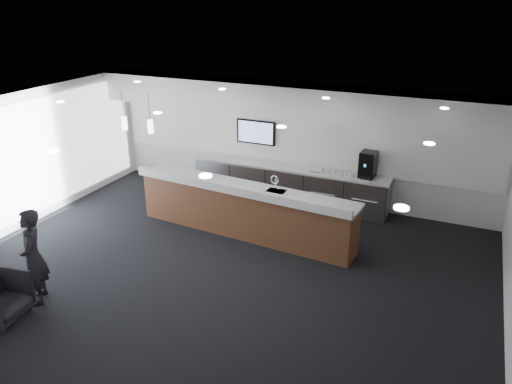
% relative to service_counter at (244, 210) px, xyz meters
% --- Properties ---
extents(ground, '(10.00, 10.00, 0.00)m').
position_rel_service_counter_xyz_m(ground, '(0.23, -1.57, -0.58)').
color(ground, black).
rests_on(ground, ground).
extents(ceiling, '(10.00, 8.00, 0.02)m').
position_rel_service_counter_xyz_m(ceiling, '(0.23, -1.57, 2.42)').
color(ceiling, black).
rests_on(ceiling, back_wall).
extents(back_wall, '(10.00, 0.02, 3.00)m').
position_rel_service_counter_xyz_m(back_wall, '(0.23, 2.43, 0.92)').
color(back_wall, silver).
rests_on(back_wall, ground).
extents(left_wall, '(0.02, 8.00, 3.00)m').
position_rel_service_counter_xyz_m(left_wall, '(-4.77, -1.57, 0.92)').
color(left_wall, silver).
rests_on(left_wall, ground).
extents(soffit_bulkhead, '(10.00, 0.90, 0.70)m').
position_rel_service_counter_xyz_m(soffit_bulkhead, '(0.23, 1.98, 2.07)').
color(soffit_bulkhead, white).
rests_on(soffit_bulkhead, back_wall).
extents(alcove_panel, '(9.80, 0.06, 1.40)m').
position_rel_service_counter_xyz_m(alcove_panel, '(0.23, 2.40, 1.02)').
color(alcove_panel, white).
rests_on(alcove_panel, back_wall).
extents(window_blinds_wall, '(0.04, 7.36, 2.55)m').
position_rel_service_counter_xyz_m(window_blinds_wall, '(-4.73, -1.57, 0.92)').
color(window_blinds_wall, silver).
rests_on(window_blinds_wall, left_wall).
extents(back_credenza, '(5.06, 0.66, 0.95)m').
position_rel_service_counter_xyz_m(back_credenza, '(0.23, 2.07, -0.10)').
color(back_credenza, '#9C9EA5').
rests_on(back_credenza, ground).
extents(wall_tv, '(1.05, 0.08, 0.62)m').
position_rel_service_counter_xyz_m(wall_tv, '(-0.77, 2.33, 1.07)').
color(wall_tv, black).
rests_on(wall_tv, back_wall).
extents(pendant_left, '(0.12, 0.12, 0.30)m').
position_rel_service_counter_xyz_m(pendant_left, '(-2.17, -0.77, 1.67)').
color(pendant_left, '#FFEEC6').
rests_on(pendant_left, ceiling).
extents(pendant_right, '(0.12, 0.12, 0.30)m').
position_rel_service_counter_xyz_m(pendant_right, '(-2.87, -0.77, 1.67)').
color(pendant_right, '#FFEEC6').
rests_on(pendant_right, ceiling).
extents(ceiling_can_lights, '(7.00, 5.00, 0.02)m').
position_rel_service_counter_xyz_m(ceiling_can_lights, '(0.23, -1.57, 2.39)').
color(ceiling_can_lights, white).
rests_on(ceiling_can_lights, ceiling).
extents(service_counter, '(5.14, 1.25, 1.49)m').
position_rel_service_counter_xyz_m(service_counter, '(0.00, 0.00, 0.00)').
color(service_counter, '#4E2F1A').
rests_on(service_counter, ground).
extents(coffee_machine, '(0.38, 0.49, 0.62)m').
position_rel_service_counter_xyz_m(coffee_machine, '(2.18, 2.12, 0.68)').
color(coffee_machine, black).
rests_on(coffee_machine, back_credenza).
extents(info_sign_left, '(0.18, 0.04, 0.24)m').
position_rel_service_counter_xyz_m(info_sign_left, '(0.91, 1.95, 0.50)').
color(info_sign_left, white).
rests_on(info_sign_left, back_credenza).
extents(info_sign_right, '(0.20, 0.04, 0.26)m').
position_rel_service_counter_xyz_m(info_sign_right, '(1.03, 1.95, 0.51)').
color(info_sign_right, white).
rests_on(info_sign_right, back_credenza).
extents(lounge_guest, '(0.71, 0.74, 1.71)m').
position_rel_service_counter_xyz_m(lounge_guest, '(-2.17, -3.76, 0.28)').
color(lounge_guest, black).
rests_on(lounge_guest, ground).
extents(cup_0, '(0.10, 0.10, 0.10)m').
position_rel_service_counter_xyz_m(cup_0, '(1.85, 1.98, 0.42)').
color(cup_0, white).
rests_on(cup_0, back_credenza).
extents(cup_1, '(0.15, 0.15, 0.10)m').
position_rel_service_counter_xyz_m(cup_1, '(1.71, 1.98, 0.42)').
color(cup_1, white).
rests_on(cup_1, back_credenza).
extents(cup_2, '(0.13, 0.13, 0.10)m').
position_rel_service_counter_xyz_m(cup_2, '(1.57, 1.98, 0.42)').
color(cup_2, white).
rests_on(cup_2, back_credenza).
extents(cup_3, '(0.13, 0.13, 0.10)m').
position_rel_service_counter_xyz_m(cup_3, '(1.43, 1.98, 0.42)').
color(cup_3, white).
rests_on(cup_3, back_credenza).
extents(cup_4, '(0.14, 0.14, 0.10)m').
position_rel_service_counter_xyz_m(cup_4, '(1.29, 1.98, 0.42)').
color(cup_4, white).
rests_on(cup_4, back_credenza).
extents(cup_5, '(0.11, 0.11, 0.10)m').
position_rel_service_counter_xyz_m(cup_5, '(1.15, 1.98, 0.42)').
color(cup_5, white).
rests_on(cup_5, back_credenza).
extents(cup_6, '(0.15, 0.15, 0.10)m').
position_rel_service_counter_xyz_m(cup_6, '(1.01, 1.98, 0.42)').
color(cup_6, white).
rests_on(cup_6, back_credenza).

